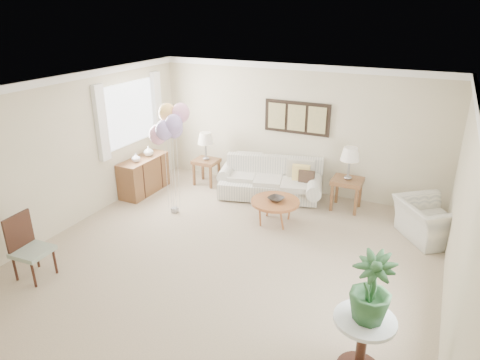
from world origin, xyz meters
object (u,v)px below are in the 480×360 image
Objects in this scene: sofa at (270,182)px; armchair at (429,221)px; coffee_table at (275,202)px; accent_chair at (28,246)px; balloon_cluster at (170,124)px.

armchair is (3.01, -0.47, 0.01)m from sofa.
sofa reaches higher than armchair.
accent_chair is (-2.55, -3.02, 0.09)m from coffee_table.
balloon_cluster is at bearing 74.40° from accent_chair.
armchair reaches higher than coffee_table.
accent_chair reaches higher than sofa.
coffee_table is 0.91× the size of accent_chair.
sofa is 2.49× the size of accent_chair.
coffee_table is 3.96m from accent_chair.
balloon_cluster is (0.72, 2.58, 1.22)m from accent_chair.
balloon_cluster is (-1.83, -0.44, 1.31)m from coffee_table.
coffee_table is at bearing 49.84° from accent_chair.
sofa is 1.16m from coffee_table.
balloon_cluster reaches higher than coffee_table.
accent_chair is at bearing 88.60° from armchair.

